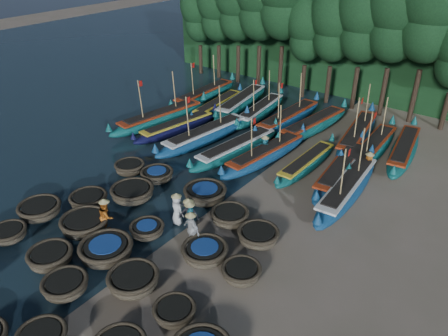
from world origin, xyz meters
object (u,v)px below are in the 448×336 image
Objects in this scene: fisherman_1 at (190,215)px; fisherman_6 at (368,164)px; long_boat_12 at (261,110)px; long_boat_1 at (161,118)px; coracle_10 at (40,210)px; long_boat_4 at (237,148)px; long_boat_15 at (357,135)px; coracle_24 at (258,236)px; coracle_11 at (85,224)px; coracle_6 at (50,257)px; long_boat_10 at (218,105)px; coracle_22 at (205,193)px; coracle_21 at (157,175)px; coracle_18 at (205,252)px; long_boat_13 at (288,118)px; coracle_12 at (106,250)px; long_boat_14 at (313,125)px; long_boat_7 at (341,170)px; long_boat_16 at (372,149)px; coracle_7 at (65,285)px; long_boat_3 at (206,135)px; long_boat_6 at (306,163)px; long_boat_9 at (204,95)px; fisherman_5 at (265,147)px; coracle_5 at (9,233)px; long_boat_11 at (241,102)px; coracle_13 at (133,280)px; fisherman_4 at (191,229)px; long_boat_2 at (177,127)px; fisherman_3 at (189,213)px; coracle_23 at (230,216)px; long_boat_8 at (347,189)px; coracle_16 at (132,192)px; coracle_20 at (130,167)px; long_boat_17 at (404,150)px; coracle_14 at (175,312)px; long_boat_5 at (266,154)px; coracle_19 at (241,272)px; fisherman_0 at (177,208)px; coracle_15 at (89,199)px.

fisherman_1 reaches higher than fisherman_6.
fisherman_6 is (10.11, -3.89, 0.28)m from long_boat_12.
long_boat_1 is 1.13× the size of long_boat_12.
coracle_10 is 0.31× the size of long_boat_4.
coracle_24 is at bearing -96.31° from long_boat_15.
coracle_11 is at bearing -89.55° from long_boat_4.
coracle_24 is (6.48, 6.82, -0.03)m from coracle_6.
long_boat_10 is at bearing 95.41° from coracle_10.
coracle_22 is 0.28× the size of long_boat_15.
coracle_18 is at bearing -28.99° from coracle_21.
long_boat_13 is at bearing 95.12° from long_boat_4.
coracle_12 is 0.34× the size of long_boat_14.
long_boat_7 is at bearing 64.45° from coracle_6.
coracle_7 is at bearing -108.30° from long_boat_16.
coracle_22 is 0.28× the size of long_boat_3.
fisherman_1 is at bearing -63.79° from fisherman_6.
long_boat_9 is at bearing 157.26° from long_boat_6.
fisherman_5 is (2.13, 14.20, 0.36)m from coracle_6.
long_boat_11 reaches higher than coracle_5.
fisherman_6 reaches higher than coracle_13.
coracle_7 is 0.73× the size of coracle_12.
fisherman_4 is (11.70, -15.19, 0.37)m from long_boat_9.
fisherman_4 is (-2.38, -2.05, 0.53)m from coracle_24.
long_boat_1 is 1.18× the size of long_boat_2.
long_boat_13 is (-4.55, 15.41, 0.16)m from coracle_18.
coracle_10 is at bearing -168.22° from coracle_11.
coracle_22 is 3.91m from fisherman_4.
fisherman_5 is (-0.95, 8.44, -0.03)m from fisherman_3.
coracle_12 is 12.58m from long_boat_3.
coracle_10 is at bearing -163.93° from coracle_18.
long_boat_8 is at bearing 56.94° from coracle_23.
long_boat_1 is 1.03× the size of long_boat_11.
coracle_16 is 1.19× the size of fisherman_4.
coracle_20 is 0.24× the size of long_boat_3.
coracle_24 is (7.56, 1.01, -0.03)m from coracle_16.
coracle_13 is 0.30× the size of long_boat_17.
long_boat_3 is 1.12× the size of long_boat_12.
long_boat_9 reaches higher than long_boat_10.
coracle_14 is 0.20× the size of long_boat_7.
coracle_18 reaches higher than coracle_21.
long_boat_6 is 0.83× the size of long_boat_7.
long_boat_5 is (-2.02, 6.54, 0.14)m from coracle_23.
long_boat_17 is (7.03, 11.60, 0.10)m from coracle_22.
long_boat_7 is (-0.16, 10.44, 0.20)m from coracle_19.
long_boat_6 is 0.95× the size of long_boat_10.
fisherman_1 is (1.64, 3.88, 0.41)m from coracle_12.
fisherman_0 is at bearing -67.67° from fisherman_6.
coracle_18 is 0.29× the size of long_boat_17.
coracle_15 is 0.26× the size of long_boat_14.
long_boat_1 reaches higher than long_boat_4.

